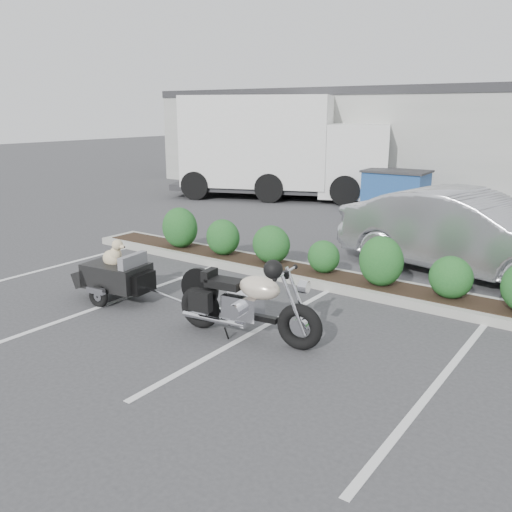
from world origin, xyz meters
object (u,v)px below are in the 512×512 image
Objects in this scene: sedan at (468,234)px; motorcycle at (246,304)px; dumpster at (396,190)px; pet_trailer at (116,274)px; delivery_truck at (282,150)px.

motorcycle is at bearing 171.82° from sedan.
sedan is 2.46× the size of dumpster.
pet_trailer is 11.89m from delivery_truck.
dumpster is at bearing 79.17° from pet_trailer.
motorcycle is 0.27× the size of delivery_truck.
delivery_truck is (-6.67, 11.18, 1.24)m from motorcycle.
dumpster is (0.65, 10.92, 0.21)m from pet_trailer.
motorcycle is 2.79m from pet_trailer.
pet_trailer is 0.36× the size of sedan.
dumpster is at bearing 42.78° from sedan.
pet_trailer is 10.94m from dumpster.
sedan is at bearing -59.37° from dumpster.
sedan is 7.01m from dumpster.
delivery_truck reaches higher than motorcycle.
sedan is (1.66, 5.04, 0.31)m from motorcycle.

